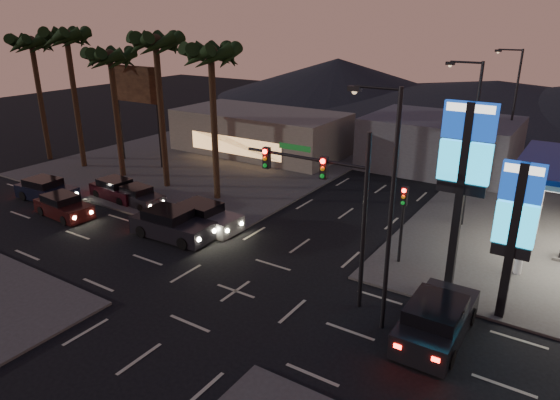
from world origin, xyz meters
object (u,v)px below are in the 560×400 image
Objects in this scene: car_lane_b_mid at (139,197)px; car_lane_b_rear at (117,190)px; pylon_sign_tall at (464,162)px; traffic_signal_mast at (328,190)px; car_lane_a_rear at (46,190)px; car_lane_a_mid at (63,207)px; car_lane_b_front at (204,217)px; pylon_sign_short at (516,218)px; car_lane_a_front at (172,225)px; suv_station at (436,320)px.

car_lane_b_mid is 2.27m from car_lane_b_rear.
pylon_sign_tall reaches higher than traffic_signal_mast.
traffic_signal_mast reaches higher than car_lane_a_rear.
car_lane_b_front is (9.04, 3.50, 0.07)m from car_lane_a_mid.
car_lane_b_mid is (-6.52, 0.62, -0.13)m from car_lane_b_front.
car_lane_b_rear is (-18.86, 3.69, -4.56)m from traffic_signal_mast.
car_lane_b_mid is at bearing 24.12° from car_lane_a_rear.
car_lane_b_front is at bearing -4.45° from car_lane_b_rear.
pylon_sign_tall is at bearing -0.43° from car_lane_b_rear.
pylon_sign_short is at bearing -2.58° from car_lane_b_rear.
car_lane_b_rear is (-26.10, 1.18, -3.99)m from pylon_sign_short.
car_lane_a_front is at bearing 174.89° from traffic_signal_mast.
car_lane_a_rear is 0.92× the size of suv_station.
pylon_sign_tall is 1.98× the size of car_lane_a_mid.
pylon_sign_short is 30.46m from car_lane_a_rear.
car_lane_b_front is (12.85, 2.21, 0.03)m from car_lane_a_rear.
car_lane_a_rear is 1.07× the size of car_lane_b_rear.
traffic_signal_mast is 1.65× the size of car_lane_a_rear.
suv_station reaches higher than car_lane_b_rear.
traffic_signal_mast is 1.76× the size of car_lane_a_mid.
car_lane_a_rear is 1.16× the size of car_lane_b_mid.
suv_station is at bearing -4.85° from traffic_signal_mast.
car_lane_b_mid is at bearing 174.53° from car_lane_b_front.
car_lane_b_rear is at bearing 168.93° from traffic_signal_mast.
car_lane_b_front is (0.70, 2.04, -0.04)m from car_lane_a_front.
car_lane_b_mid is at bearing 167.66° from traffic_signal_mast.
car_lane_b_rear is at bearing 178.50° from car_lane_b_mid.
traffic_signal_mast is 19.64m from car_lane_a_mid.
car_lane_a_rear is at bearing -176.74° from pylon_sign_short.
pylon_sign_tall is at bearing 36.52° from traffic_signal_mast.
car_lane_a_front is 8.54m from car_lane_b_rear.
suv_station is at bearing -2.52° from car_lane_a_rear.
traffic_signal_mast is at bearing -16.62° from car_lane_b_front.
car_lane_b_mid is (2.52, 4.12, -0.06)m from car_lane_a_mid.
car_lane_a_front is 1.17× the size of car_lane_b_rear.
car_lane_b_front is 6.55m from car_lane_b_mid.
car_lane_a_front is at bearing 9.93° from car_lane_a_mid.
pylon_sign_short is 26.43m from car_lane_b_rear.
car_lane_b_front reaches higher than car_lane_a_rear.
car_lane_a_rear is (-12.15, -0.17, -0.07)m from car_lane_a_front.
car_lane_b_rear is at bearing 179.57° from pylon_sign_tall.
pylon_sign_short is 1.34× the size of suv_station.
pylon_sign_short is 7.69m from traffic_signal_mast.
car_lane_a_mid is 9.69m from car_lane_b_front.
car_lane_a_rear is 6.94m from car_lane_b_mid.
car_lane_b_rear is (-8.09, 2.73, -0.12)m from car_lane_a_front.
car_lane_b_rear is (-8.79, 0.68, -0.07)m from car_lane_b_front.
car_lane_a_mid is 4.19m from car_lane_b_rear.
car_lane_a_mid reaches higher than car_lane_b_mid.
pylon_sign_tall is 24.28m from car_lane_b_rear.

